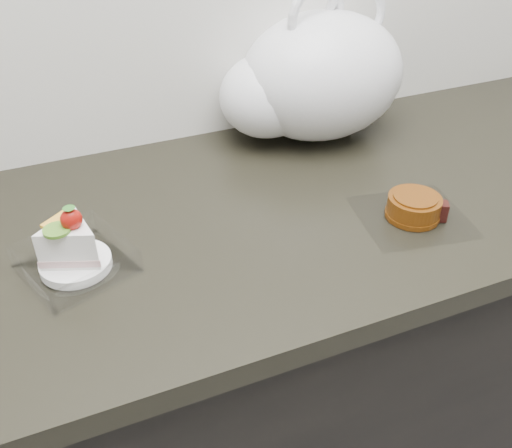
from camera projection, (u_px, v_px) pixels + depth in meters
counter at (248, 379)px, 1.25m from camera, size 2.04×0.64×0.90m
cake_tray at (73, 253)px, 0.85m from camera, size 0.19×0.19×0.11m
mooncake_wrap at (414, 209)px, 0.97m from camera, size 0.20×0.20×0.04m
plastic_bag at (312, 79)px, 1.16m from camera, size 0.41×0.30×0.32m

